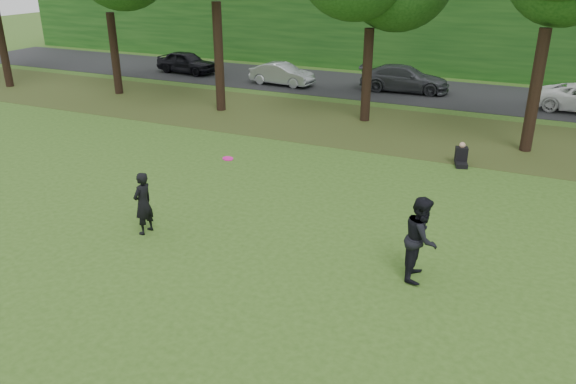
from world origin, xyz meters
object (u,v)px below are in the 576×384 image
object	(u,v)px
frisbee	(228,159)
seated_person	(461,157)
player_left	(143,203)
player_right	(421,238)

from	to	relation	value
frisbee	seated_person	bearing A→B (deg)	61.46
player_left	seated_person	size ratio (longest dim) A/B	2.10
frisbee	seated_person	size ratio (longest dim) A/B	0.45
player_left	frisbee	distance (m)	2.80
player_right	frisbee	size ratio (longest dim) A/B	5.43
frisbee	player_right	bearing A→B (deg)	2.25
player_right	player_left	bearing A→B (deg)	91.63
player_left	player_right	bearing A→B (deg)	99.98
player_right	frisbee	world-z (taller)	frisbee
player_left	frisbee	bearing A→B (deg)	108.19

